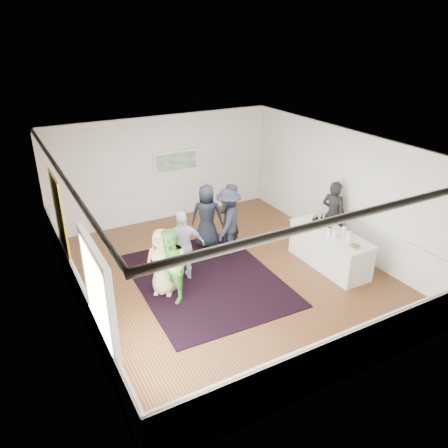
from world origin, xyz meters
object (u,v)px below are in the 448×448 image
guest_dark_a (229,221)px  guest_lilac (183,246)px  guest_navy (207,216)px  guest_green (171,266)px  guest_tan (162,262)px  bartender (333,215)px  nut_bowl (355,246)px  guest_dark_b (229,218)px  ice_bucket (327,226)px  serving_table (329,249)px

guest_dark_a → guest_lilac: bearing=-19.8°
guest_navy → guest_green: bearing=77.3°
guest_tan → guest_dark_a: bearing=61.9°
bartender → guest_navy: (-2.92, 1.70, -0.07)m
nut_bowl → guest_lilac: bearing=148.7°
guest_navy → nut_bowl: size_ratio=6.60×
guest_dark_b → guest_navy: (-0.39, 0.55, -0.07)m
guest_tan → guest_dark_a: (2.24, 1.01, 0.11)m
guest_lilac → guest_dark_a: (1.59, 0.67, 0.03)m
ice_bucket → guest_dark_a: bearing=137.1°
ice_bucket → guest_navy: bearing=132.9°
guest_lilac → nut_bowl: bearing=161.2°
guest_lilac → guest_dark_a: size_ratio=0.96×
serving_table → guest_tan: guest_tan is taller
bartender → guest_green: bearing=73.0°
guest_navy → guest_lilac: bearing=75.7°
serving_table → guest_lilac: bearing=160.8°
bartender → guest_dark_b: bearing=45.0°
bartender → guest_tan: (-4.84, 0.07, -0.15)m
nut_bowl → guest_navy: bearing=122.2°
guest_tan → ice_bucket: guest_tan is taller
guest_lilac → ice_bucket: size_ratio=6.65×
serving_table → guest_lilac: (-3.43, 1.20, 0.40)m
serving_table → guest_dark_b: guest_dark_b is taller
bartender → guest_lilac: (-4.19, 0.41, -0.08)m
guest_dark_a → guest_navy: 0.70m
nut_bowl → guest_dark_a: bearing=123.3°
nut_bowl → ice_bucket: bearing=87.1°
guest_navy → guest_tan: bearing=70.5°
guest_lilac → guest_navy: bearing=-122.0°
guest_dark_b → ice_bucket: bearing=113.5°
guest_dark_a → guest_green: bearing=-10.3°
guest_lilac → ice_bucket: guest_lilac is taller
ice_bucket → nut_bowl: (-0.05, -1.01, -0.08)m
guest_dark_a → ice_bucket: bearing=94.5°
guest_tan → nut_bowl: guest_tan is taller
guest_lilac → guest_dark_a: 1.72m
guest_green → guest_dark_a: (2.18, 1.38, 0.05)m
serving_table → guest_navy: bearing=131.1°
guest_dark_a → ice_bucket: 2.51m
bartender → guest_lilac: 4.21m
serving_table → nut_bowl: 0.99m
serving_table → guest_dark_b: (-1.78, 1.94, 0.48)m
guest_green → nut_bowl: 4.19m
bartender → nut_bowl: bearing=133.0°
ice_bucket → guest_green: bearing=175.4°
bartender → guest_tan: bartender is taller
guest_navy → guest_dark_a: bearing=147.7°
guest_navy → guest_dark_b: bearing=155.7°
serving_table → ice_bucket: 0.60m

